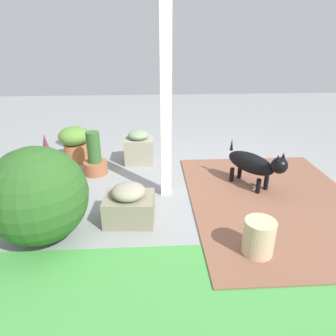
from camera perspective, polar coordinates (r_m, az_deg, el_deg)
ground_plane at (r=3.57m, az=4.58°, el=-4.17°), size 12.00×12.00×0.00m
brick_path at (r=3.52m, az=19.21°, el=-5.85°), size 1.80×2.40×0.02m
porch_pillar at (r=3.11m, az=-0.44°, el=15.78°), size 0.12×0.12×2.47m
stone_planter_nearest at (r=4.26m, az=-5.46°, el=3.83°), size 0.39×0.33×0.47m
stone_planter_far at (r=2.96m, az=-7.27°, el=-6.77°), size 0.49×0.40×0.39m
round_shrub at (r=2.81m, az=-23.15°, el=-4.75°), size 0.84×0.84×0.84m
terracotta_pot_spiky at (r=3.76m, az=-21.43°, el=0.94°), size 0.21×0.21×0.66m
terracotta_pot_broad at (r=4.44m, az=-17.04°, el=4.67°), size 0.42×0.42×0.50m
terracotta_pot_tall at (r=4.01m, az=-13.52°, el=1.63°), size 0.30×0.30×0.56m
dog at (r=3.62m, az=15.85°, el=0.73°), size 0.56×0.71×0.53m
ceramic_urn at (r=2.63m, az=16.60°, el=-12.42°), size 0.25×0.25×0.32m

